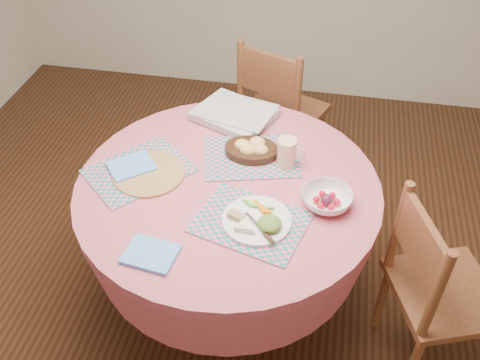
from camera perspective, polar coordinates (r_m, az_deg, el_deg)
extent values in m
plane|color=#331C0F|center=(2.71, -1.06, -12.37)|extent=(4.00, 4.00, 0.00)
cylinder|color=#C55C7A|center=(2.17, -1.30, -0.83)|extent=(1.24, 1.24, 0.04)
cone|color=#C55C7A|center=(2.29, -1.23, -4.00)|extent=(1.24, 1.24, 0.30)
cylinder|color=black|center=(2.54, -1.12, -9.42)|extent=(0.14, 0.14, 0.44)
cylinder|color=black|center=(2.69, -1.07, -11.99)|extent=(0.56, 0.56, 0.06)
cube|color=brown|center=(2.35, 20.98, -11.20)|extent=(0.51, 0.52, 0.04)
cylinder|color=brown|center=(2.66, 21.40, -10.58)|extent=(0.05, 0.05, 0.42)
cylinder|color=brown|center=(2.54, 14.96, -11.91)|extent=(0.05, 0.05, 0.42)
cylinder|color=brown|center=(2.01, 20.11, -11.72)|extent=(0.05, 0.05, 0.47)
cylinder|color=brown|center=(2.20, 16.48, -4.94)|extent=(0.05, 0.05, 0.47)
cube|color=brown|center=(2.03, 18.74, -6.45)|extent=(0.14, 0.33, 0.23)
cube|color=brown|center=(3.14, 4.57, 7.23)|extent=(0.55, 0.54, 0.04)
cylinder|color=brown|center=(3.33, 8.38, 4.49)|extent=(0.05, 0.05, 0.43)
cylinder|color=brown|center=(3.45, 3.20, 6.39)|extent=(0.05, 0.05, 0.43)
cylinder|color=brown|center=(3.09, 5.68, 1.46)|extent=(0.05, 0.05, 0.43)
cylinder|color=brown|center=(3.23, 0.24, 3.61)|extent=(0.05, 0.05, 0.43)
cylinder|color=brown|center=(2.81, 6.10, 8.48)|extent=(0.05, 0.05, 0.48)
cylinder|color=brown|center=(2.96, 0.06, 10.49)|extent=(0.05, 0.05, 0.48)
cube|color=brown|center=(2.83, 3.09, 11.19)|extent=(0.33, 0.16, 0.23)
cube|color=#16816E|center=(2.00, 1.13, -4.53)|extent=(0.47, 0.40, 0.01)
cube|color=#16816E|center=(2.26, -10.75, 0.97)|extent=(0.49, 0.50, 0.01)
cube|color=#16816E|center=(2.29, 1.23, 2.49)|extent=(0.46, 0.39, 0.01)
cylinder|color=olive|center=(2.23, -9.70, 0.73)|extent=(0.30, 0.30, 0.01)
cube|color=#629EFC|center=(1.91, -9.50, -7.81)|extent=(0.20, 0.16, 0.01)
cube|color=#629EFC|center=(2.27, -11.51, 1.42)|extent=(0.23, 0.22, 0.01)
cylinder|color=white|center=(1.99, 1.79, -4.33)|extent=(0.26, 0.26, 0.01)
ellipsoid|color=#2C591E|center=(1.96, 3.49, -4.25)|extent=(0.12, 0.12, 0.04)
cylinder|color=#F5E6C4|center=(1.93, 1.19, -5.24)|extent=(0.09, 0.09, 0.02)
cube|color=#7C6148|center=(1.96, -0.25, -4.42)|extent=(0.07, 0.06, 0.02)
cube|color=silver|center=(1.96, 2.23, -4.79)|extent=(0.11, 0.12, 0.00)
cylinder|color=black|center=(2.29, 1.23, 3.17)|extent=(0.23, 0.23, 0.03)
ellipsoid|color=#EFC97A|center=(2.27, 0.25, 3.99)|extent=(0.07, 0.06, 0.05)
ellipsoid|color=#EFC97A|center=(2.29, 1.87, 4.26)|extent=(0.07, 0.06, 0.05)
ellipsoid|color=#EFC97A|center=(2.25, 2.16, 3.45)|extent=(0.07, 0.06, 0.05)
ellipsoid|color=#EFC97A|center=(2.25, 0.86, 3.45)|extent=(0.07, 0.06, 0.05)
cylinder|color=beige|center=(2.22, 5.00, 2.95)|extent=(0.08, 0.08, 0.12)
torus|color=beige|center=(2.22, 6.11, 2.82)|extent=(0.07, 0.01, 0.07)
imported|color=white|center=(2.07, 9.24, -2.04)|extent=(0.23, 0.23, 0.06)
sphere|color=red|center=(2.08, 10.31, -2.32)|extent=(0.03, 0.03, 0.03)
sphere|color=red|center=(2.11, 9.82, -1.62)|extent=(0.03, 0.03, 0.03)
sphere|color=red|center=(2.10, 8.74, -1.48)|extent=(0.03, 0.03, 0.03)
sphere|color=red|center=(2.08, 8.12, -2.05)|extent=(0.03, 0.03, 0.03)
sphere|color=red|center=(2.05, 8.60, -2.77)|extent=(0.03, 0.03, 0.03)
sphere|color=red|center=(2.05, 9.71, -2.91)|extent=(0.03, 0.03, 0.03)
sphere|color=#4F162E|center=(2.08, 9.23, -2.13)|extent=(0.05, 0.05, 0.05)
cube|color=silver|center=(2.51, -0.68, 7.02)|extent=(0.42, 0.38, 0.03)
cube|color=silver|center=(2.50, -0.23, 7.38)|extent=(0.37, 0.32, 0.01)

